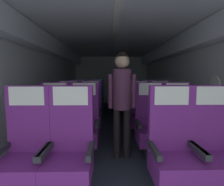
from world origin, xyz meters
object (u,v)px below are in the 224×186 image
(seat_b_right_aisle, at_px, (178,125))
(seat_b_left_window, at_px, (55,126))
(seat_c_right_window, at_px, (139,113))
(seat_e_left_window, at_px, (83,100))
(seat_d_right_aisle, at_px, (149,105))
(seat_e_right_aisle, at_px, (142,100))
(seat_d_right_window, at_px, (132,105))
(seat_b_left_aisle, at_px, (84,126))
(seat_d_left_window, at_px, (77,105))
(seat_c_left_aisle, at_px, (90,113))
(seat_a_right_window, at_px, (173,152))
(seat_b_right_window, at_px, (151,126))
(seat_c_right_aisle, at_px, (160,113))
(seat_a_left_aisle, at_px, (70,153))
(seat_a_left_window, at_px, (25,153))
(seat_c_left_window, at_px, (69,113))
(flight_attendant, at_px, (122,93))
(seat_e_right_window, at_px, (129,100))
(seat_a_right_aisle, at_px, (215,151))
(seat_d_left_aisle, at_px, (94,105))
(seat_e_left_aisle, at_px, (96,100))

(seat_b_right_aisle, bearing_deg, seat_b_left_window, 179.36)
(seat_c_right_window, xyz_separation_m, seat_e_left_window, (-1.54, 1.95, 0.00))
(seat_d_right_aisle, xyz_separation_m, seat_e_right_aisle, (-0.01, 0.98, 0.00))
(seat_b_right_aisle, distance_m, seat_d_right_window, 2.03)
(seat_b_left_aisle, xyz_separation_m, seat_d_left_window, (-0.47, 1.95, 0.00))
(seat_b_left_aisle, height_order, seat_c_left_aisle, same)
(seat_a_right_window, height_order, seat_e_right_aisle, same)
(seat_b_right_window, distance_m, seat_c_right_aisle, 1.08)
(seat_d_right_window, bearing_deg, seat_e_right_aisle, 64.10)
(seat_a_left_aisle, bearing_deg, seat_d_right_window, 69.90)
(seat_a_left_window, relative_size, seat_d_right_aisle, 1.00)
(seat_c_left_window, relative_size, flight_attendant, 0.72)
(seat_b_right_window, distance_m, seat_e_right_aisle, 2.96)
(seat_b_left_aisle, bearing_deg, seat_b_right_aisle, -0.52)
(seat_c_right_aisle, relative_size, seat_e_right_window, 1.00)
(seat_b_left_window, bearing_deg, seat_a_right_aisle, -25.92)
(seat_a_right_window, xyz_separation_m, seat_d_left_aisle, (-1.09, 2.92, 0.00))
(seat_b_left_window, distance_m, seat_e_left_aisle, 2.95)
(seat_b_left_window, distance_m, seat_c_left_aisle, 1.07)
(seat_a_right_aisle, relative_size, seat_a_right_window, 1.00)
(seat_d_left_window, xyz_separation_m, seat_d_right_aisle, (2.00, -0.02, 0.00))
(seat_a_right_aisle, height_order, seat_c_left_window, same)
(seat_d_right_aisle, bearing_deg, seat_c_left_aisle, -147.97)
(seat_d_right_window, height_order, seat_e_right_window, same)
(seat_a_right_aisle, relative_size, seat_d_right_window, 1.00)
(seat_a_left_aisle, height_order, seat_c_right_aisle, same)
(seat_c_right_window, height_order, seat_e_right_window, same)
(seat_a_left_aisle, height_order, seat_a_right_aisle, same)
(seat_a_right_window, height_order, seat_b_right_aisle, same)
(seat_c_right_aisle, bearing_deg, seat_c_left_aisle, 179.70)
(seat_c_right_window, xyz_separation_m, seat_e_left_aisle, (-1.09, 1.95, 0.00))
(seat_b_left_aisle, relative_size, seat_c_right_aisle, 1.00)
(seat_e_right_aisle, distance_m, seat_e_right_window, 0.45)
(seat_b_left_window, height_order, seat_e_right_aisle, same)
(seat_d_left_window, height_order, seat_d_right_aisle, same)
(seat_a_left_window, relative_size, seat_e_right_window, 1.00)
(seat_b_right_aisle, xyz_separation_m, seat_c_right_aisle, (0.01, 0.98, 0.00))
(seat_b_left_window, xyz_separation_m, seat_b_right_aisle, (2.00, -0.02, 0.00))
(seat_c_left_window, relative_size, seat_c_right_aisle, 1.00)
(seat_b_right_window, distance_m, seat_e_left_window, 3.31)
(seat_c_left_aisle, bearing_deg, seat_d_left_window, 115.56)
(seat_b_right_window, height_order, seat_d_left_window, same)
(seat_b_left_aisle, xyz_separation_m, flight_attendant, (0.61, -0.07, 0.54))
(seat_c_right_window, bearing_deg, flight_attendant, -114.21)
(seat_a_left_aisle, xyz_separation_m, seat_e_left_window, (-0.45, 3.89, 0.00))
(seat_d_right_aisle, bearing_deg, seat_a_left_window, -124.70)
(seat_c_left_aisle, height_order, flight_attendant, flight_attendant)
(seat_d_right_aisle, relative_size, seat_e_left_window, 1.00)
(seat_a_right_aisle, height_order, seat_e_right_aisle, same)
(seat_b_right_aisle, distance_m, seat_e_left_aisle, 3.32)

